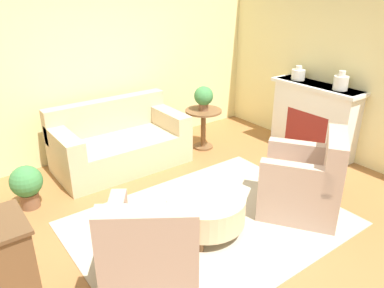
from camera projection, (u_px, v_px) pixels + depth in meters
ground_plane at (210, 224)px, 4.21m from camera, size 16.00×16.00×0.00m
wall_back at (101, 62)px, 5.59m from camera, size 9.15×0.12×2.80m
wall_right at (368, 69)px, 5.17m from camera, size 0.12×9.44×2.80m
rug at (210, 223)px, 4.21m from camera, size 2.92×2.19×0.01m
couch at (119, 144)px, 5.45m from camera, size 1.86×0.98×0.92m
armchair_left at (152, 255)px, 3.16m from camera, size 1.11×1.14×0.99m
armchair_right at (306, 183)px, 4.28m from camera, size 1.11×1.14×0.99m
ottoman_table at (206, 209)px, 3.99m from camera, size 0.85×0.85×0.42m
side_table at (203, 122)px, 5.98m from camera, size 0.58×0.58×0.64m
fireplace at (314, 117)px, 5.80m from camera, size 0.44×1.45×1.09m
vase_mantel_near at (298, 74)px, 5.82m from camera, size 0.21×0.21×0.22m
vase_mantel_far at (341, 82)px, 5.27m from camera, size 0.20×0.20×0.27m
potted_plant_on_side_table at (204, 97)px, 5.81m from camera, size 0.30×0.30×0.38m
potted_plant_floor at (27, 184)px, 4.40m from camera, size 0.38×0.38×0.54m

